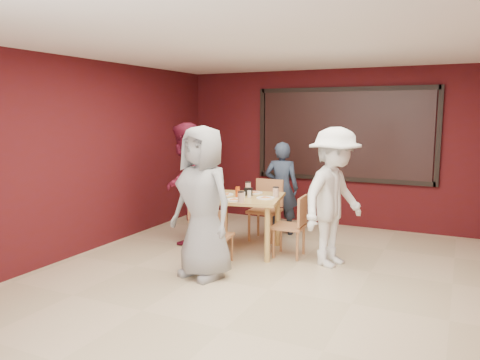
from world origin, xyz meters
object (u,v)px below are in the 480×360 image
at_px(dining_table, 245,204).
at_px(diner_left, 185,183).
at_px(chair_left, 200,216).
at_px(chair_back, 267,206).
at_px(chair_right, 294,223).
at_px(diner_front, 203,202).
at_px(diner_back, 282,188).
at_px(diner_right, 334,197).
at_px(chair_front, 216,233).

height_order(dining_table, diner_left, diner_left).
bearing_deg(diner_left, chair_left, 74.67).
bearing_deg(chair_back, chair_right, -45.34).
relative_size(diner_front, diner_left, 1.00).
bearing_deg(chair_right, chair_left, 179.86).
relative_size(diner_back, diner_right, 0.84).
distance_m(chair_back, diner_left, 1.36).
relative_size(chair_left, chair_right, 0.88).
height_order(diner_front, diner_back, diner_front).
bearing_deg(chair_back, diner_front, -90.97).
bearing_deg(chair_back, diner_right, -32.78).
distance_m(chair_right, diner_back, 1.34).
relative_size(chair_back, chair_right, 1.10).
relative_size(chair_left, diner_left, 0.41).
bearing_deg(chair_right, diner_left, 179.72).
distance_m(dining_table, diner_right, 1.35).
xyz_separation_m(chair_left, diner_right, (2.13, -0.11, 0.49)).
xyz_separation_m(dining_table, chair_left, (-0.80, 0.06, -0.28)).
height_order(chair_front, chair_left, chair_left).
bearing_deg(diner_front, chair_left, 137.67).
height_order(chair_back, diner_right, diner_right).
relative_size(chair_right, diner_back, 0.56).
bearing_deg(diner_right, chair_back, 75.61).
bearing_deg(diner_right, diner_back, 62.31).
bearing_deg(diner_back, chair_front, 72.01).
distance_m(chair_left, diner_back, 1.50).
height_order(chair_left, chair_right, chair_right).
bearing_deg(diner_left, chair_front, 36.98).
distance_m(chair_back, chair_right, 1.03).
bearing_deg(chair_front, diner_right, 24.98).
distance_m(dining_table, diner_left, 1.09).
bearing_deg(chair_front, diner_front, -80.79).
height_order(diner_left, diner_right, diner_left).
height_order(chair_right, diner_front, diner_front).
xyz_separation_m(diner_front, diner_left, (-1.05, 1.25, 0.00)).
height_order(dining_table, chair_back, dining_table).
height_order(dining_table, diner_front, diner_front).
relative_size(chair_front, diner_front, 0.41).
height_order(chair_right, diner_right, diner_right).
bearing_deg(dining_table, chair_back, 88.52).
bearing_deg(diner_back, chair_right, 106.82).
height_order(diner_back, diner_left, diner_left).
bearing_deg(chair_front, dining_table, 82.90).
distance_m(diner_front, diner_back, 2.40).
distance_m(diner_front, diner_left, 1.63).
distance_m(chair_right, diner_left, 1.86).
height_order(chair_back, chair_right, chair_back).
xyz_separation_m(diner_left, diner_right, (2.39, -0.12, -0.02)).
bearing_deg(chair_front, chair_back, 85.84).
bearing_deg(dining_table, chair_left, 175.66).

